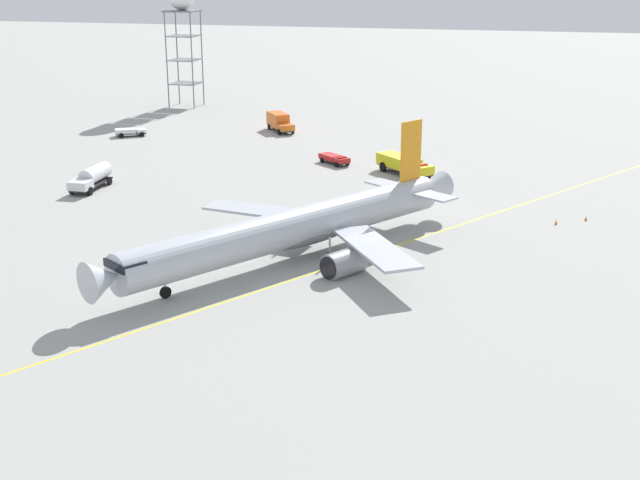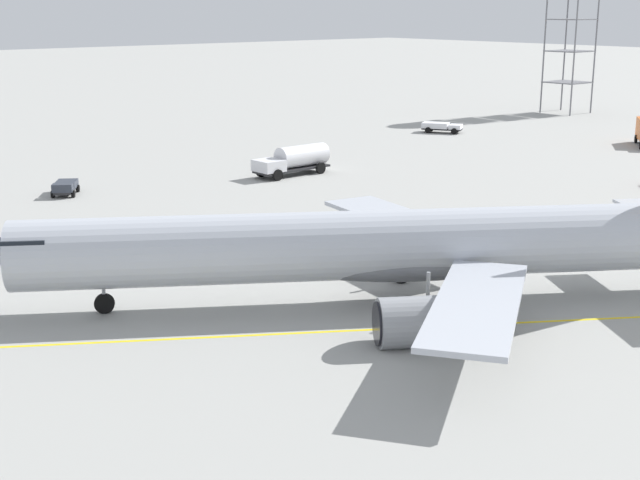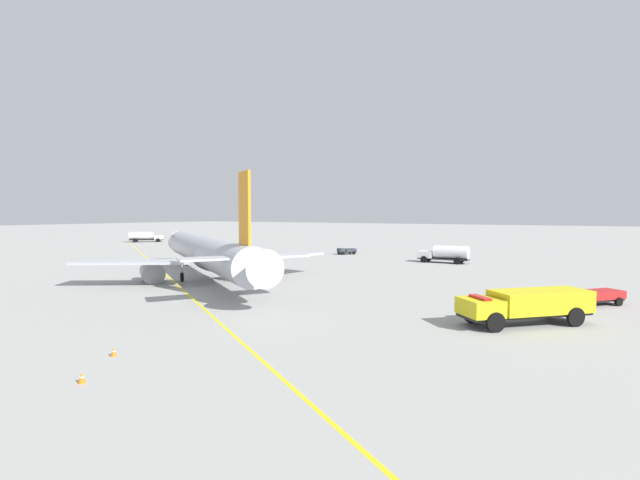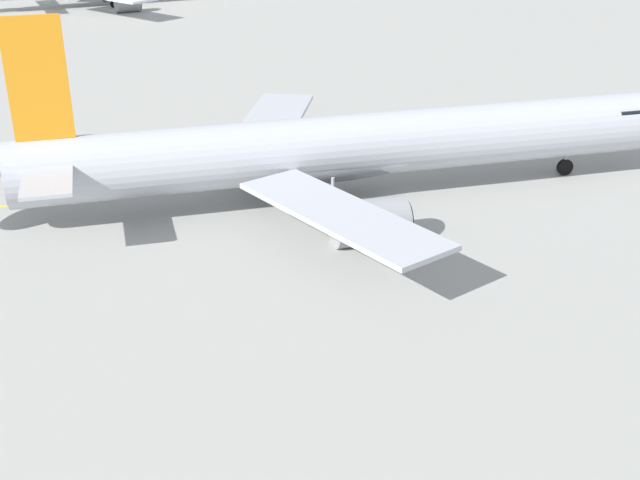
# 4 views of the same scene
# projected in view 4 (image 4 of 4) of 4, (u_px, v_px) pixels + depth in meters

# --- Properties ---
(ground_plane) EXTENTS (600.00, 600.00, 0.00)m
(ground_plane) POSITION_uv_depth(u_px,v_px,m) (391.00, 197.00, 51.65)
(ground_plane) COLOR #9E9E99
(airliner_main) EXTENTS (29.35, 40.50, 12.17)m
(airliner_main) POSITION_uv_depth(u_px,v_px,m) (341.00, 150.00, 50.25)
(airliner_main) COLOR #B2B7C1
(airliner_main) RESTS_ON ground_plane
(taxiway_centreline) EXTENTS (88.57, 137.46, 0.01)m
(taxiway_centreline) POSITION_uv_depth(u_px,v_px,m) (345.00, 172.00, 55.71)
(taxiway_centreline) COLOR yellow
(taxiway_centreline) RESTS_ON ground_plane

